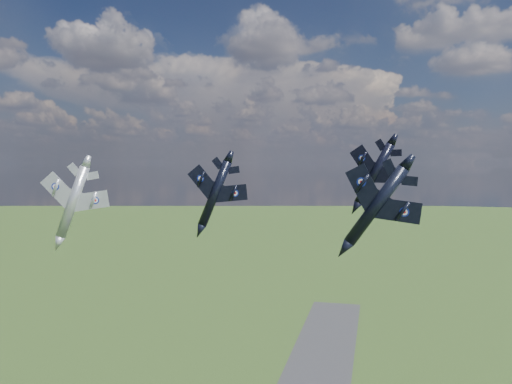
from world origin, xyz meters
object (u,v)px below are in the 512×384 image
(jet_lead_navy, at_px, (215,193))
(jet_right_navy, at_px, (376,206))
(jet_high_navy, at_px, (374,174))
(jet_left_silver, at_px, (73,202))

(jet_lead_navy, relative_size, jet_right_navy, 0.99)
(jet_lead_navy, height_order, jet_high_navy, jet_high_navy)
(jet_lead_navy, distance_m, jet_right_navy, 26.27)
(jet_lead_navy, bearing_deg, jet_left_silver, -176.84)
(jet_right_navy, height_order, jet_left_silver, jet_right_navy)
(jet_lead_navy, xyz_separation_m, jet_right_navy, (22.81, -13.03, -0.27))
(jet_right_navy, distance_m, jet_left_silver, 44.67)
(jet_lead_navy, bearing_deg, jet_right_navy, -36.71)
(jet_right_navy, xyz_separation_m, jet_left_silver, (-43.68, 9.29, -1.08))
(jet_lead_navy, xyz_separation_m, jet_left_silver, (-20.87, -3.73, -1.34))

